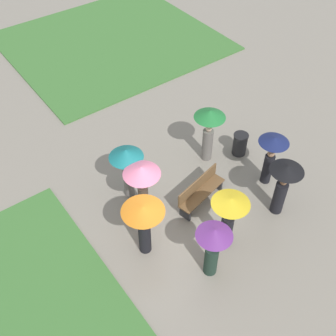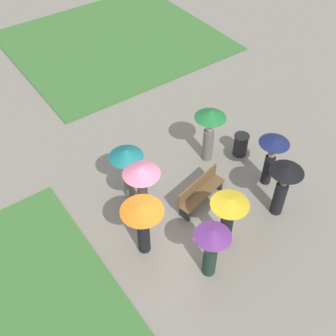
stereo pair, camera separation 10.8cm
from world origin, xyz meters
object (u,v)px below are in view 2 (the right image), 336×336
object	(u,v)px
crowd_person_green	(210,126)
crowd_person_yellow	(228,213)
crowd_person_pink	(142,178)
crowd_person_teal	(127,161)
trash_bin	(241,145)
crowd_person_navy	(272,153)
crowd_person_purple	(212,245)
crowd_person_orange	(143,219)
park_bench	(200,191)
crowd_person_black	(283,183)

from	to	relation	value
crowd_person_green	crowd_person_yellow	xyz separation A→B (m)	(-1.78, -2.92, -0.12)
crowd_person_pink	crowd_person_teal	size ratio (longest dim) A/B	1.01
trash_bin	crowd_person_navy	bearing A→B (deg)	-98.20
crowd_person_purple	crowd_person_orange	bearing A→B (deg)	82.97
crowd_person_purple	crowd_person_navy	xyz separation A→B (m)	(3.56, 1.44, 0.02)
trash_bin	crowd_person_yellow	bearing A→B (deg)	-139.24
crowd_person_navy	crowd_person_pink	bearing A→B (deg)	-37.85
crowd_person_yellow	crowd_person_navy	size ratio (longest dim) A/B	1.02
crowd_person_pink	crowd_person_purple	bearing A→B (deg)	-108.84
crowd_person_purple	crowd_person_yellow	distance (m)	1.05
crowd_person_purple	crowd_person_green	bearing A→B (deg)	11.92
park_bench	crowd_person_orange	bearing A→B (deg)	178.41
park_bench	crowd_person_navy	xyz separation A→B (m)	(2.24, -0.59, 0.78)
crowd_person_green	crowd_person_purple	bearing A→B (deg)	31.00
crowd_person_black	crowd_person_yellow	distance (m)	2.00
crowd_person_teal	crowd_person_yellow	world-z (taller)	crowd_person_teal
crowd_person_pink	crowd_person_navy	bearing A→B (deg)	-43.00
crowd_person_orange	crowd_person_pink	world-z (taller)	crowd_person_pink
crowd_person_green	crowd_person_orange	bearing A→B (deg)	5.61
crowd_person_orange	trash_bin	bearing A→B (deg)	151.08
park_bench	trash_bin	xyz separation A→B (m)	(2.44, 0.86, -0.06)
crowd_person_orange	crowd_person_purple	distance (m)	1.87
trash_bin	crowd_person_pink	distance (m)	4.18
trash_bin	crowd_person_black	xyz separation A→B (m)	(-0.82, -2.50, 0.83)
crowd_person_orange	crowd_person_navy	distance (m)	4.56
crowd_person_purple	crowd_person_green	distance (m)	4.34
park_bench	crowd_person_yellow	xyz separation A→B (m)	(-0.38, -1.58, 0.83)
crowd_person_pink	crowd_person_green	bearing A→B (deg)	-12.16
crowd_person_green	crowd_person_yellow	distance (m)	3.42
crowd_person_teal	crowd_person_orange	bearing A→B (deg)	133.85
park_bench	crowd_person_green	bearing A→B (deg)	31.15
park_bench	trash_bin	world-z (taller)	park_bench
park_bench	crowd_person_black	distance (m)	2.43
crowd_person_black	crowd_person_green	distance (m)	3.00
crowd_person_black	crowd_person_pink	world-z (taller)	same
crowd_person_teal	crowd_person_yellow	size ratio (longest dim) A/B	1.00
crowd_person_green	crowd_person_yellow	bearing A→B (deg)	38.50
crowd_person_black	crowd_person_navy	size ratio (longest dim) A/B	1.03
park_bench	crowd_person_purple	xyz separation A→B (m)	(-1.32, -2.03, 0.76)
crowd_person_yellow	crowd_person_navy	xyz separation A→B (m)	(2.61, 0.98, -0.05)
crowd_person_orange	crowd_person_teal	size ratio (longest dim) A/B	0.99
trash_bin	crowd_person_green	xyz separation A→B (m)	(-1.04, 0.48, 1.01)
crowd_person_teal	crowd_person_yellow	xyz separation A→B (m)	(1.19, -3.10, -0.12)
trash_bin	crowd_person_green	bearing A→B (deg)	155.09
crowd_person_green	crowd_person_pink	distance (m)	3.07
trash_bin	crowd_person_black	world-z (taller)	crowd_person_black
trash_bin	crowd_person_black	distance (m)	2.76
crowd_person_pink	crowd_person_black	bearing A→B (deg)	-60.43
crowd_person_purple	crowd_person_pink	world-z (taller)	crowd_person_pink
park_bench	crowd_person_yellow	bearing A→B (deg)	-116.12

